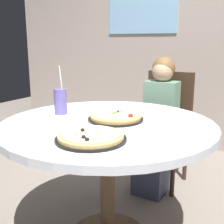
{
  "coord_description": "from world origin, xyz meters",
  "views": [
    {
      "loc": [
        0.85,
        -1.39,
        1.2
      ],
      "look_at": [
        0.0,
        0.05,
        0.8
      ],
      "focal_mm": 47.57,
      "sensor_mm": 36.0,
      "label": 1
    }
  ],
  "objects_px": {
    "chair_wooden": "(165,122)",
    "diner_child": "(157,132)",
    "pizza_veggie": "(116,117)",
    "pizza_cheese": "(91,137)",
    "soda_cup": "(61,101)",
    "dining_table": "(108,138)",
    "plate_small": "(171,132)"
  },
  "relations": [
    {
      "from": "pizza_veggie",
      "to": "plate_small",
      "type": "height_order",
      "value": "pizza_veggie"
    },
    {
      "from": "diner_child",
      "to": "pizza_veggie",
      "type": "relative_size",
      "value": 3.31
    },
    {
      "from": "diner_child",
      "to": "soda_cup",
      "type": "height_order",
      "value": "diner_child"
    },
    {
      "from": "soda_cup",
      "to": "diner_child",
      "type": "bearing_deg",
      "value": 64.42
    },
    {
      "from": "soda_cup",
      "to": "chair_wooden",
      "type": "bearing_deg",
      "value": 69.04
    },
    {
      "from": "dining_table",
      "to": "pizza_veggie",
      "type": "relative_size",
      "value": 3.75
    },
    {
      "from": "pizza_veggie",
      "to": "soda_cup",
      "type": "xyz_separation_m",
      "value": [
        -0.37,
        -0.05,
        0.06
      ]
    },
    {
      "from": "pizza_veggie",
      "to": "pizza_cheese",
      "type": "bearing_deg",
      "value": -77.69
    },
    {
      "from": "chair_wooden",
      "to": "soda_cup",
      "type": "distance_m",
      "value": 1.04
    },
    {
      "from": "soda_cup",
      "to": "pizza_cheese",
      "type": "bearing_deg",
      "value": -35.72
    },
    {
      "from": "soda_cup",
      "to": "dining_table",
      "type": "bearing_deg",
      "value": -2.97
    },
    {
      "from": "pizza_cheese",
      "to": "soda_cup",
      "type": "height_order",
      "value": "soda_cup"
    },
    {
      "from": "pizza_cheese",
      "to": "soda_cup",
      "type": "relative_size",
      "value": 1.1
    },
    {
      "from": "pizza_veggie",
      "to": "pizza_cheese",
      "type": "relative_size",
      "value": 0.97
    },
    {
      "from": "pizza_veggie",
      "to": "soda_cup",
      "type": "distance_m",
      "value": 0.38
    },
    {
      "from": "pizza_veggie",
      "to": "plate_small",
      "type": "xyz_separation_m",
      "value": [
        0.37,
        -0.08,
        -0.01
      ]
    },
    {
      "from": "pizza_cheese",
      "to": "soda_cup",
      "type": "distance_m",
      "value": 0.56
    },
    {
      "from": "pizza_cheese",
      "to": "chair_wooden",
      "type": "bearing_deg",
      "value": 94.45
    },
    {
      "from": "dining_table",
      "to": "pizza_cheese",
      "type": "xyz_separation_m",
      "value": [
        0.1,
        -0.31,
        0.11
      ]
    },
    {
      "from": "dining_table",
      "to": "diner_child",
      "type": "distance_m",
      "value": 0.79
    },
    {
      "from": "diner_child",
      "to": "soda_cup",
      "type": "bearing_deg",
      "value": -115.58
    },
    {
      "from": "dining_table",
      "to": "chair_wooden",
      "type": "height_order",
      "value": "chair_wooden"
    },
    {
      "from": "chair_wooden",
      "to": "pizza_cheese",
      "type": "relative_size",
      "value": 2.82
    },
    {
      "from": "diner_child",
      "to": "plate_small",
      "type": "distance_m",
      "value": 0.91
    },
    {
      "from": "plate_small",
      "to": "dining_table",
      "type": "bearing_deg",
      "value": 178.26
    },
    {
      "from": "chair_wooden",
      "to": "diner_child",
      "type": "relative_size",
      "value": 0.88
    },
    {
      "from": "chair_wooden",
      "to": "diner_child",
      "type": "height_order",
      "value": "diner_child"
    },
    {
      "from": "chair_wooden",
      "to": "pizza_cheese",
      "type": "distance_m",
      "value": 1.29
    },
    {
      "from": "dining_table",
      "to": "plate_small",
      "type": "height_order",
      "value": "plate_small"
    },
    {
      "from": "diner_child",
      "to": "soda_cup",
      "type": "xyz_separation_m",
      "value": [
        -0.36,
        -0.75,
        0.35
      ]
    },
    {
      "from": "dining_table",
      "to": "chair_wooden",
      "type": "relative_size",
      "value": 1.29
    },
    {
      "from": "diner_child",
      "to": "plate_small",
      "type": "xyz_separation_m",
      "value": [
        0.38,
        -0.78,
        0.27
      ]
    }
  ]
}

